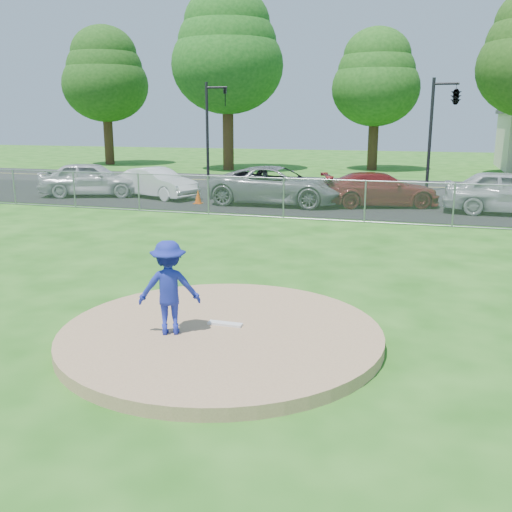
{
  "coord_description": "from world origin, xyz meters",
  "views": [
    {
      "loc": [
        3.21,
        -8.45,
        3.64
      ],
      "look_at": [
        0.0,
        2.0,
        1.0
      ],
      "focal_mm": 40.0,
      "sensor_mm": 36.0,
      "label": 1
    }
  ],
  "objects_px": {
    "tree_left": "(227,51)",
    "pitcher": "(169,288)",
    "tree_far_left": "(105,74)",
    "traffic_cone": "(198,197)",
    "parked_car_white": "(157,183)",
    "traffic_signal_left": "(211,124)",
    "parked_car_pearl": "(511,192)",
    "traffic_signal_center": "(453,98)",
    "parked_car_darkred": "(380,189)",
    "tree_center": "(376,77)",
    "parked_car_silver": "(92,179)",
    "parked_car_gray": "(277,185)"
  },
  "relations": [
    {
      "from": "parked_car_white",
      "to": "parked_car_darkred",
      "type": "height_order",
      "value": "parked_car_darkred"
    },
    {
      "from": "pitcher",
      "to": "parked_car_silver",
      "type": "distance_m",
      "value": 19.64
    },
    {
      "from": "traffic_signal_left",
      "to": "parked_car_darkred",
      "type": "bearing_deg",
      "value": -30.58
    },
    {
      "from": "traffic_signal_left",
      "to": "parked_car_pearl",
      "type": "distance_m",
      "value": 16.48
    },
    {
      "from": "tree_left",
      "to": "parked_car_white",
      "type": "relative_size",
      "value": 2.96
    },
    {
      "from": "traffic_signal_left",
      "to": "parked_car_pearl",
      "type": "relative_size",
      "value": 1.12
    },
    {
      "from": "tree_left",
      "to": "parked_car_pearl",
      "type": "bearing_deg",
      "value": -42.0
    },
    {
      "from": "traffic_signal_left",
      "to": "tree_left",
      "type": "bearing_deg",
      "value": 103.96
    },
    {
      "from": "parked_car_silver",
      "to": "parked_car_darkred",
      "type": "height_order",
      "value": "parked_car_silver"
    },
    {
      "from": "parked_car_silver",
      "to": "parked_car_gray",
      "type": "xyz_separation_m",
      "value": [
        9.21,
        -0.01,
        -0.0
      ]
    },
    {
      "from": "parked_car_pearl",
      "to": "traffic_signal_center",
      "type": "bearing_deg",
      "value": 20.12
    },
    {
      "from": "parked_car_gray",
      "to": "parked_car_darkred",
      "type": "height_order",
      "value": "parked_car_gray"
    },
    {
      "from": "tree_center",
      "to": "parked_car_gray",
      "type": "height_order",
      "value": "tree_center"
    },
    {
      "from": "tree_left",
      "to": "traffic_cone",
      "type": "bearing_deg",
      "value": -74.73
    },
    {
      "from": "traffic_signal_center",
      "to": "parked_car_silver",
      "type": "bearing_deg",
      "value": -158.06
    },
    {
      "from": "traffic_signal_center",
      "to": "pitcher",
      "type": "height_order",
      "value": "traffic_signal_center"
    },
    {
      "from": "parked_car_silver",
      "to": "pitcher",
      "type": "bearing_deg",
      "value": -163.49
    },
    {
      "from": "tree_far_left",
      "to": "tree_center",
      "type": "bearing_deg",
      "value": 2.73
    },
    {
      "from": "traffic_signal_left",
      "to": "parked_car_gray",
      "type": "bearing_deg",
      "value": -49.65
    },
    {
      "from": "traffic_signal_left",
      "to": "parked_car_darkred",
      "type": "xyz_separation_m",
      "value": [
        9.93,
        -5.87,
        -2.64
      ]
    },
    {
      "from": "tree_left",
      "to": "parked_car_gray",
      "type": "xyz_separation_m",
      "value": [
        7.84,
        -15.59,
        -7.42
      ]
    },
    {
      "from": "traffic_cone",
      "to": "parked_car_white",
      "type": "xyz_separation_m",
      "value": [
        -2.59,
        1.2,
        0.39
      ]
    },
    {
      "from": "parked_car_darkred",
      "to": "tree_center",
      "type": "bearing_deg",
      "value": -11.18
    },
    {
      "from": "traffic_signal_center",
      "to": "parked_car_silver",
      "type": "xyz_separation_m",
      "value": [
        -16.34,
        -6.58,
        -3.78
      ]
    },
    {
      "from": "tree_far_left",
      "to": "traffic_signal_left",
      "type": "distance_m",
      "value": 17.6
    },
    {
      "from": "traffic_signal_left",
      "to": "traffic_signal_center",
      "type": "distance_m",
      "value": 12.79
    },
    {
      "from": "tree_far_left",
      "to": "tree_left",
      "type": "relative_size",
      "value": 0.86
    },
    {
      "from": "tree_center",
      "to": "parked_car_darkred",
      "type": "relative_size",
      "value": 2.0
    },
    {
      "from": "tree_far_left",
      "to": "parked_car_pearl",
      "type": "distance_m",
      "value": 33.73
    },
    {
      "from": "traffic_signal_center",
      "to": "traffic_cone",
      "type": "relative_size",
      "value": 9.06
    },
    {
      "from": "parked_car_silver",
      "to": "tree_far_left",
      "type": "bearing_deg",
      "value": 8.89
    },
    {
      "from": "tree_center",
      "to": "parked_car_silver",
      "type": "xyz_separation_m",
      "value": [
        -11.37,
        -18.58,
        -5.64
      ]
    },
    {
      "from": "traffic_signal_left",
      "to": "parked_car_white",
      "type": "xyz_separation_m",
      "value": [
        -0.34,
        -6.23,
        -2.66
      ]
    },
    {
      "from": "parked_car_darkred",
      "to": "parked_car_gray",
      "type": "bearing_deg",
      "value": 81.39
    },
    {
      "from": "traffic_signal_center",
      "to": "traffic_cone",
      "type": "distance_m",
      "value": 13.55
    },
    {
      "from": "traffic_signal_center",
      "to": "parked_car_pearl",
      "type": "relative_size",
      "value": 1.12
    },
    {
      "from": "traffic_cone",
      "to": "parked_car_white",
      "type": "height_order",
      "value": "parked_car_white"
    },
    {
      "from": "parked_car_pearl",
      "to": "tree_left",
      "type": "bearing_deg",
      "value": 49.24
    },
    {
      "from": "tree_left",
      "to": "pitcher",
      "type": "relative_size",
      "value": 8.07
    },
    {
      "from": "tree_far_left",
      "to": "traffic_cone",
      "type": "bearing_deg",
      "value": -49.97
    },
    {
      "from": "tree_center",
      "to": "traffic_cone",
      "type": "xyz_separation_m",
      "value": [
        -5.51,
        -19.43,
        -6.15
      ]
    },
    {
      "from": "tree_left",
      "to": "parked_car_silver",
      "type": "distance_m",
      "value": 17.31
    },
    {
      "from": "tree_left",
      "to": "parked_car_silver",
      "type": "height_order",
      "value": "tree_left"
    },
    {
      "from": "traffic_signal_center",
      "to": "parked_car_white",
      "type": "xyz_separation_m",
      "value": [
        -13.07,
        -6.23,
        -3.9
      ]
    },
    {
      "from": "tree_far_left",
      "to": "traffic_signal_center",
      "type": "relative_size",
      "value": 1.92
    },
    {
      "from": "traffic_cone",
      "to": "traffic_signal_center",
      "type": "bearing_deg",
      "value": 35.34
    },
    {
      "from": "tree_far_left",
      "to": "traffic_signal_left",
      "type": "height_order",
      "value": "tree_far_left"
    },
    {
      "from": "tree_left",
      "to": "parked_car_white",
      "type": "distance_m",
      "value": 17.1
    },
    {
      "from": "parked_car_white",
      "to": "parked_car_gray",
      "type": "height_order",
      "value": "parked_car_gray"
    },
    {
      "from": "tree_center",
      "to": "tree_left",
      "type": "bearing_deg",
      "value": -163.3
    }
  ]
}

